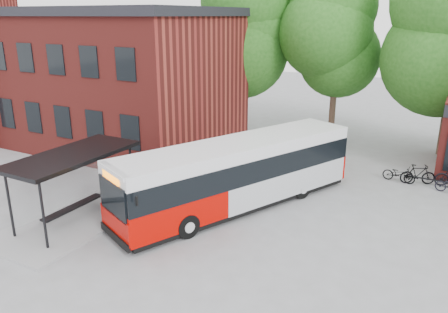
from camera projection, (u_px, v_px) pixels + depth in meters
The scene contains 8 objects.
ground at pixel (184, 234), 16.83m from camera, with size 100.00×100.00×0.00m, color gray.
station_building at pixel (94, 75), 28.95m from camera, with size 18.40×10.40×8.50m, color maroon, non-canonical shape.
bus_shelter at pixel (76, 187), 17.59m from camera, with size 3.60×7.00×2.90m, color black, non-canonical shape.
tree_0 at pixel (236, 53), 31.22m from camera, with size 7.92×7.92×11.00m, color #1F5316, non-canonical shape.
tree_1 at pixel (336, 60), 28.96m from camera, with size 7.92×7.92×10.40m, color #1F5316, non-canonical shape.
city_bus at pixel (239, 175), 18.87m from camera, with size 2.49×11.67×2.96m, color #B00500, non-canonical shape.
bicycle_0 at pixel (399, 174), 22.02m from camera, with size 0.56×1.60×0.84m, color black.
bicycle_1 at pixel (418, 174), 21.70m from camera, with size 0.48×1.70×1.02m, color black.
Camera 1 is at (8.58, -12.49, 8.05)m, focal length 35.00 mm.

